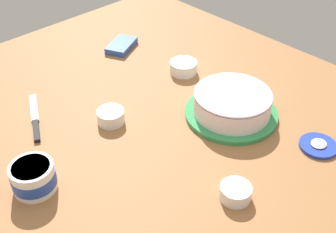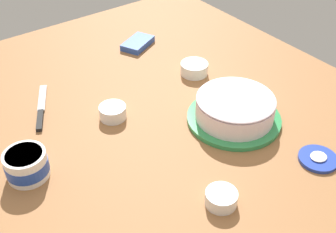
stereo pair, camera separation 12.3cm
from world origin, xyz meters
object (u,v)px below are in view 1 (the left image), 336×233
at_px(frosted_cake, 232,104).
at_px(sprinkle_bowl_orange, 111,116).
at_px(frosting_tub, 34,177).
at_px(spreading_knife, 35,121).
at_px(sprinkle_bowl_green, 183,67).
at_px(sprinkle_bowl_pink, 236,192).
at_px(candy_box_lower, 121,46).
at_px(frosting_tub_lid, 318,145).

bearing_deg(frosted_cake, sprinkle_bowl_orange, 141.29).
distance_m(frosting_tub, spreading_knife, 0.27).
height_order(sprinkle_bowl_green, sprinkle_bowl_orange, same).
relative_size(sprinkle_bowl_green, sprinkle_bowl_orange, 1.17).
height_order(sprinkle_bowl_pink, candy_box_lower, sprinkle_bowl_pink).
relative_size(spreading_knife, candy_box_lower, 1.68).
xyz_separation_m(frosted_cake, sprinkle_bowl_pink, (-0.25, -0.22, -0.02)).
height_order(frosted_cake, sprinkle_bowl_orange, frosted_cake).
relative_size(frosting_tub, frosting_tub_lid, 1.05).
relative_size(frosting_tub, sprinkle_bowl_pink, 1.41).
relative_size(frosting_tub_lid, spreading_knife, 0.48).
bearing_deg(frosting_tub_lid, sprinkle_bowl_green, 89.14).
xyz_separation_m(frosting_tub, frosting_tub_lid, (0.65, -0.41, -0.03)).
height_order(frosting_tub_lid, spreading_knife, frosting_tub_lid).
distance_m(spreading_knife, candy_box_lower, 0.50).
distance_m(spreading_knife, sprinkle_bowl_pink, 0.63).
distance_m(sprinkle_bowl_green, sprinkle_bowl_orange, 0.36).
bearing_deg(frosting_tub_lid, frosting_tub, 147.73).
distance_m(frosting_tub_lid, sprinkle_bowl_green, 0.54).
bearing_deg(frosting_tub_lid, sprinkle_bowl_orange, 125.38).
bearing_deg(sprinkle_bowl_pink, sprinkle_bowl_green, 57.02).
bearing_deg(sprinkle_bowl_pink, frosting_tub_lid, -8.09).
xyz_separation_m(frosting_tub_lid, sprinkle_bowl_green, (0.01, 0.54, 0.02)).
bearing_deg(frosted_cake, frosting_tub_lid, -76.45).
bearing_deg(sprinkle_bowl_orange, spreading_knife, 137.04).
bearing_deg(frosted_cake, sprinkle_bowl_pink, -138.81).
height_order(frosting_tub_lid, sprinkle_bowl_orange, sprinkle_bowl_orange).
distance_m(frosting_tub, frosting_tub_lid, 0.76).
distance_m(frosting_tub, candy_box_lower, 0.73).
xyz_separation_m(frosting_tub, sprinkle_bowl_green, (0.65, 0.13, -0.02)).
height_order(frosting_tub, frosting_tub_lid, frosting_tub).
distance_m(spreading_knife, sprinkle_bowl_green, 0.53).
bearing_deg(candy_box_lower, sprinkle_bowl_green, -105.92).
xyz_separation_m(frosting_tub_lid, sprinkle_bowl_pink, (-0.31, 0.04, 0.01)).
relative_size(frosted_cake, candy_box_lower, 2.16).
xyz_separation_m(sprinkle_bowl_orange, sprinkle_bowl_pink, (0.04, -0.44, -0.00)).
bearing_deg(frosting_tub_lid, spreading_knife, 128.57).
xyz_separation_m(frosting_tub, sprinkle_bowl_pink, (0.34, -0.36, -0.02)).
xyz_separation_m(sprinkle_bowl_pink, candy_box_lower, (0.27, 0.78, -0.01)).
bearing_deg(sprinkle_bowl_green, sprinkle_bowl_orange, -172.52).
distance_m(frosting_tub_lid, sprinkle_bowl_pink, 0.31).
height_order(spreading_knife, sprinkle_bowl_green, sprinkle_bowl_green).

